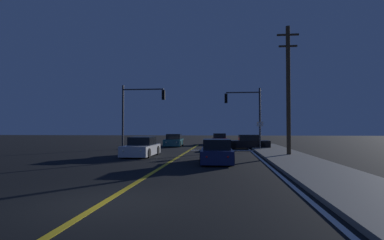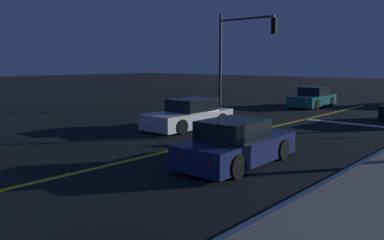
% 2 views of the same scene
% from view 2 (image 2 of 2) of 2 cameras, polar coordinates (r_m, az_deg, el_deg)
% --- Properties ---
extents(lane_line_center, '(0.20, 36.21, 0.01)m').
position_cam_2_polar(lane_line_center, '(14.07, -0.30, -3.83)').
color(lane_line_center, gold).
rests_on(lane_line_center, ground).
extents(lane_line_edge_right, '(0.16, 36.21, 0.01)m').
position_cam_2_polar(lane_line_edge_right, '(11.30, 20.61, -7.42)').
color(lane_line_edge_right, white).
rests_on(lane_line_edge_right, ground).
extents(stop_bar, '(5.64, 0.50, 0.01)m').
position_cam_2_polar(stop_bar, '(20.60, 23.24, -0.63)').
color(stop_bar, white).
rests_on(stop_bar, ground).
extents(car_parked_curb_teal, '(2.03, 4.48, 1.34)m').
position_cam_2_polar(car_parked_curb_teal, '(28.05, 17.16, 3.07)').
color(car_parked_curb_teal, '#195960').
rests_on(car_parked_curb_teal, ground).
extents(car_mid_block_white, '(1.92, 4.46, 1.34)m').
position_cam_2_polar(car_mid_block_white, '(17.90, -0.40, 0.66)').
color(car_mid_block_white, silver).
rests_on(car_mid_block_white, ground).
extents(car_following_oncoming_navy, '(1.94, 4.29, 1.34)m').
position_cam_2_polar(car_following_oncoming_navy, '(11.61, 6.50, -3.59)').
color(car_following_oncoming_navy, navy).
rests_on(car_following_oncoming_navy, ground).
extents(traffic_signal_far_left, '(4.11, 0.28, 6.02)m').
position_cam_2_polar(traffic_signal_far_left, '(24.77, 6.84, 10.69)').
color(traffic_signal_far_left, '#38383D').
rests_on(traffic_signal_far_left, ground).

